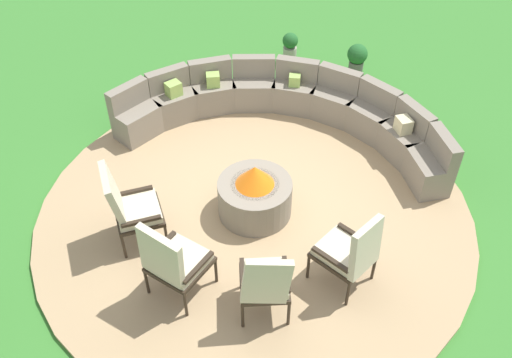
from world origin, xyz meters
The scene contains 10 objects.
ground_plane centered at (0.00, 0.00, 0.00)m, with size 24.00×24.00×0.00m, color #387A2D.
patio_circle centered at (0.00, 0.00, 0.03)m, with size 5.68×5.68×0.06m, color tan.
fire_pit centered at (0.00, 0.00, 0.37)m, with size 0.95×0.95×0.77m.
curved_stone_bench centered at (0.35, 1.83, 0.38)m, with size 4.86×2.33×0.81m.
lounge_chair_front_left centered at (-1.46, -0.58, 0.64)m, with size 0.77×0.78×1.14m.
lounge_chair_front_right centered at (-0.79, -1.36, 0.64)m, with size 0.81×0.82×1.17m.
lounge_chair_back_left centered at (0.22, -1.54, 0.61)m, with size 0.60×0.63×1.07m.
lounge_chair_back_right centered at (1.14, -1.07, 0.61)m, with size 0.80×0.82×1.07m.
potted_plant_2 centered at (0.34, 3.85, 0.32)m, with size 0.28×0.28×0.58m.
potted_plant_5 centered at (1.50, 3.48, 0.34)m, with size 0.35×0.35×0.61m.
Camera 1 is at (0.40, -5.17, 5.42)m, focal length 39.75 mm.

